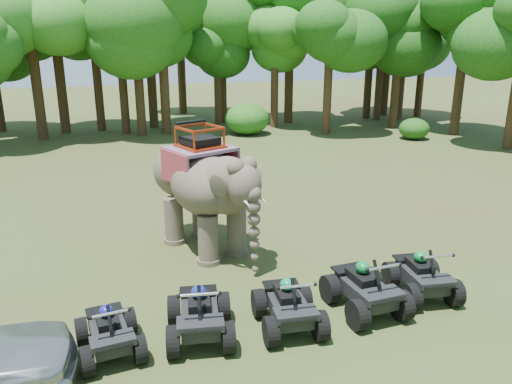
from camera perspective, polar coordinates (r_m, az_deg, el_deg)
The scene contains 27 objects.
ground at distance 13.00m, azimuth 1.57°, elevation -9.55°, with size 110.00×110.00×0.00m, color #47381E.
elephant at distance 14.05m, azimuth -6.06°, elevation 0.45°, with size 1.90×4.32×3.63m, color #4C3F37, non-canonical shape.
atv_0 at distance 10.26m, azimuth -16.51°, elevation -14.46°, with size 1.16×1.59×1.18m, color black, non-canonical shape.
atv_1 at distance 10.35m, azimuth -6.50°, elevation -13.03°, with size 1.31×1.80×1.33m, color black, non-canonical shape.
atv_2 at distance 10.64m, azimuth 3.74°, elevation -12.17°, with size 1.27×1.74×1.29m, color black, non-canonical shape.
atv_3 at distance 11.45m, azimuth 12.44°, elevation -10.05°, with size 1.35×1.86×1.38m, color black, non-canonical shape.
atv_4 at distance 12.45m, azimuth 18.49°, elevation -8.47°, with size 1.27×1.75×1.29m, color black, non-canonical shape.
tree_0 at distance 31.68m, azimuth -10.61°, elevation 14.98°, with size 6.60×6.60×9.44m, color #195114, non-canonical shape.
tree_1 at distance 34.82m, azimuth -4.43°, elevation 13.45°, with size 4.94×4.94×7.06m, color #195114, non-canonical shape.
tree_2 at distance 33.68m, azimuth 2.15°, elevation 13.10°, with size 4.73×4.73×6.76m, color #195114, non-canonical shape.
tree_3 at distance 31.53m, azimuth 8.26°, elevation 13.06°, with size 5.05×5.05×7.22m, color #195114, non-canonical shape.
tree_4 at distance 34.72m, azimuth 15.83°, elevation 13.65°, with size 5.62×5.62×8.02m, color #195114, non-canonical shape.
tree_5 at distance 33.35m, azimuth 22.51°, elevation 13.75°, with size 6.32×6.32×9.02m, color #195114, non-canonical shape.
tree_32 at distance 31.97m, azimuth -24.12°, elevation 13.90°, with size 6.66×6.66×9.51m, color #195114, non-canonical shape.
tree_33 at distance 33.96m, azimuth -17.78°, elevation 13.22°, with size 5.46×5.46×7.80m, color #195114, non-canonical shape.
tree_34 at distance 31.61m, azimuth -13.39°, elevation 14.04°, with size 6.01×6.01×8.58m, color #195114, non-canonical shape.
tree_36 at distance 37.89m, azimuth 13.98°, elevation 13.29°, with size 4.92×4.92×7.03m, color #195114, non-canonical shape.
tree_37 at distance 38.64m, azimuth 16.48°, elevation 15.13°, with size 6.76×6.76×9.65m, color #195114, non-canonical shape.
tree_38 at distance 32.49m, azimuth -15.05°, elevation 12.79°, with size 5.06×5.06×7.22m, color #195114, non-canonical shape.
tree_39 at distance 35.67m, azimuth -3.94°, elevation 15.50°, with size 6.64×6.64×9.49m, color #195114, non-canonical shape.
tree_40 at distance 33.83m, azimuth -21.79°, elevation 14.77°, with size 7.06×7.06×10.09m, color #195114, non-canonical shape.
tree_41 at distance 40.38m, azimuth -8.65°, elevation 16.39°, with size 7.45×7.45×10.65m, color #195114, non-canonical shape.
tree_42 at distance 34.08m, azimuth -12.03°, elevation 15.14°, with size 6.68×6.68×9.54m, color #195114, non-canonical shape.
tree_43 at distance 35.62m, azimuth 3.85°, elevation 15.96°, with size 7.04×7.04×10.06m, color #195114, non-canonical shape.
tree_44 at distance 40.22m, azimuth 14.87°, elevation 15.86°, with size 7.29×7.29×10.42m, color #195114, non-canonical shape.
tree_45 at distance 40.28m, azimuth 18.43°, elevation 13.66°, with size 5.43×5.43×7.76m, color #195114, non-canonical shape.
tree_46 at distance 38.45m, azimuth 12.87°, elevation 14.52°, with size 5.95×5.95×8.50m, color #195114, non-canonical shape.
Camera 1 is at (-3.72, -10.97, 5.88)m, focal length 35.00 mm.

